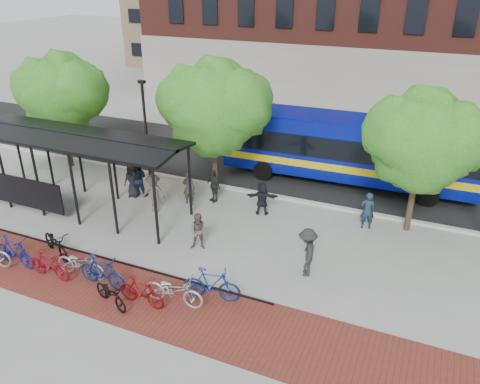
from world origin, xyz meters
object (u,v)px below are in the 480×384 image
at_px(bus_shelter, 71,145).
at_px(pedestrian_3, 154,193).
at_px(bike_3, 14,251).
at_px(pedestrian_1, 189,188).
at_px(bike_5, 49,265).
at_px(bike_8, 111,294).
at_px(bike_10, 174,290).
at_px(pedestrian_4, 214,186).
at_px(tree_b, 216,104).
at_px(bike_6, 81,264).
at_px(bike_7, 102,272).
at_px(tree_c, 425,138).
at_px(pedestrian_8, 199,231).
at_px(bike_11, 212,284).
at_px(lamp_post_left, 146,128).
at_px(pedestrian_9, 307,252).
at_px(bus, 349,146).
at_px(pedestrian_5, 262,198).
at_px(tree_a, 61,90).
at_px(pedestrian_7, 367,211).
at_px(pedestrian_0, 132,180).
at_px(bike_4, 56,243).
at_px(pedestrian_2, 138,178).
at_px(bike_9, 141,292).

height_order(bus_shelter, pedestrian_3, bus_shelter).
distance_m(bike_3, pedestrian_1, 7.77).
height_order(bike_5, bike_8, bike_5).
height_order(bike_10, pedestrian_3, pedestrian_3).
bearing_deg(pedestrian_4, tree_b, 131.54).
xyz_separation_m(bike_6, bike_8, (1.95, -0.87, -0.09)).
height_order(bike_5, bike_7, bike_7).
bearing_deg(bus_shelter, bike_8, -42.01).
xyz_separation_m(tree_c, pedestrian_8, (-7.41, -4.85, -3.29)).
bearing_deg(bike_3, bike_11, -78.56).
xyz_separation_m(lamp_post_left, pedestrian_1, (3.41, -1.86, -1.94)).
bearing_deg(bike_10, lamp_post_left, 33.25).
distance_m(bike_6, pedestrian_1, 6.60).
xyz_separation_m(pedestrian_4, pedestrian_9, (5.68, -3.99, 0.13)).
bearing_deg(bus, pedestrian_5, -119.58).
distance_m(tree_a, pedestrian_4, 9.89).
bearing_deg(pedestrian_7, pedestrian_3, -2.39).
bearing_deg(pedestrian_0, pedestrian_4, 6.86).
distance_m(tree_c, pedestrian_1, 10.33).
bearing_deg(bike_7, pedestrian_9, -57.84).
height_order(tree_a, pedestrian_7, tree_a).
height_order(tree_a, pedestrian_9, tree_a).
bearing_deg(bike_4, tree_b, 0.61).
bearing_deg(pedestrian_2, bike_5, 77.08).
bearing_deg(bike_4, bike_11, -66.07).
xyz_separation_m(bike_10, pedestrian_9, (3.48, 3.32, 0.38)).
distance_m(pedestrian_1, pedestrian_3, 1.67).
relative_size(tree_a, bus, 0.49).
height_order(bike_7, pedestrian_3, pedestrian_3).
distance_m(bike_10, pedestrian_0, 8.64).
relative_size(bike_8, bike_11, 0.85).
height_order(bike_8, pedestrian_1, pedestrian_1).
bearing_deg(tree_a, lamp_post_left, 2.92).
distance_m(bike_4, pedestrian_4, 7.43).
xyz_separation_m(tree_c, lamp_post_left, (-13.09, 0.25, -1.31)).
xyz_separation_m(bike_8, pedestrian_0, (-4.13, 7.09, 0.39)).
xyz_separation_m(lamp_post_left, pedestrian_4, (4.32, -1.11, -1.96)).
relative_size(bike_5, bike_9, 1.04).
bearing_deg(lamp_post_left, bike_10, -52.31).
bearing_deg(bike_6, bike_11, -83.64).
bearing_deg(tree_c, bus_shelter, -164.94).
bearing_deg(bike_5, tree_a, 38.68).
height_order(bike_10, pedestrian_0, pedestrian_0).
xyz_separation_m(bus, pedestrian_9, (0.45, -8.73, -1.03)).
bearing_deg(bike_9, tree_c, -39.36).
xyz_separation_m(lamp_post_left, bus, (9.55, 3.63, -0.80)).
bearing_deg(pedestrian_8, bike_8, -125.90).
distance_m(tree_c, bike_8, 12.88).
distance_m(pedestrian_7, pedestrian_8, 7.11).
height_order(tree_a, bike_7, tree_a).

